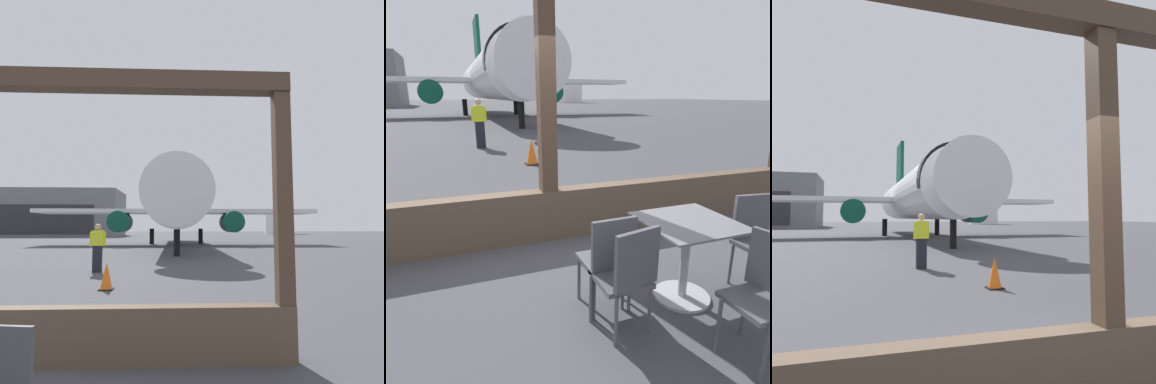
{
  "view_description": "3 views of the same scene",
  "coord_description": "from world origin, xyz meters",
  "views": [
    {
      "loc": [
        2.71,
        -4.26,
        1.59
      ],
      "look_at": [
        3.63,
        15.33,
        3.62
      ],
      "focal_mm": 32.48,
      "sensor_mm": 36.0,
      "label": 1
    },
    {
      "loc": [
        -1.12,
        -4.06,
        1.85
      ],
      "look_at": [
        0.11,
        -0.79,
        0.84
      ],
      "focal_mm": 31.37,
      "sensor_mm": 36.0,
      "label": 2
    },
    {
      "loc": [
        -2.13,
        -2.69,
        1.6
      ],
      "look_at": [
        2.14,
        11.42,
        2.67
      ],
      "focal_mm": 33.46,
      "sensor_mm": 36.0,
      "label": 3
    }
  ],
  "objects": [
    {
      "name": "window_frame",
      "position": [
        0.0,
        0.0,
        1.25
      ],
      "size": [
        8.29,
        0.24,
        3.56
      ],
      "color": "brown",
      "rests_on": "ground"
    },
    {
      "name": "airplane",
      "position": [
        2.78,
        26.86,
        3.42
      ],
      "size": [
        25.95,
        30.0,
        10.34
      ],
      "color": "silver",
      "rests_on": "ground"
    },
    {
      "name": "fuel_storage_tank",
      "position": [
        28.71,
        82.22,
        2.76
      ],
      "size": [
        7.2,
        7.2,
        5.52
      ],
      "primitive_type": "cylinder",
      "color": "white",
      "rests_on": "ground"
    },
    {
      "name": "traffic_cone",
      "position": [
        0.92,
        4.99,
        0.34
      ],
      "size": [
        0.36,
        0.36,
        0.71
      ],
      "color": "orange",
      "rests_on": "ground"
    },
    {
      "name": "ground_crew_worker",
      "position": [
        -0.12,
        8.62,
        0.9
      ],
      "size": [
        0.54,
        0.26,
        1.74
      ],
      "color": "black",
      "rests_on": "ground"
    },
    {
      "name": "ground_plane",
      "position": [
        0.0,
        40.0,
        0.0
      ],
      "size": [
        220.0,
        220.0,
        0.0
      ],
      "primitive_type": "plane",
      "color": "#424247"
    }
  ]
}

